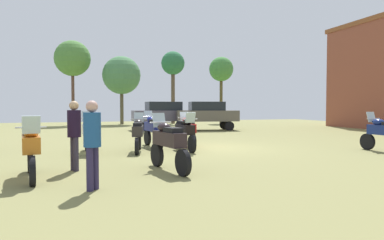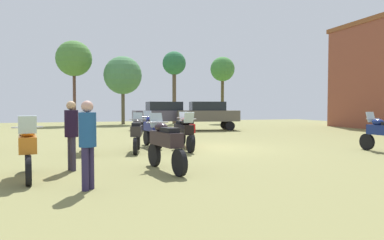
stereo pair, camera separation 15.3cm
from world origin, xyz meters
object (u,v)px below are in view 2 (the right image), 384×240
Objects in this scene: tree_7 at (123,76)px; person_1 at (88,138)px; tree_3 at (74,59)px; car_3 at (207,114)px; car_2 at (164,113)px; tree_2 at (174,65)px; motorcycle_7 at (137,133)px; motorcycle_1 at (87,133)px; motorcycle_11 at (384,133)px; person_3 at (71,130)px; motorcycle_12 at (184,131)px; motorcycle_9 at (28,147)px; motorcycle_5 at (187,130)px; motorcycle_6 at (165,143)px; motorcycle_2 at (152,129)px; tree_6 at (223,70)px.

person_1 is at bearing -97.70° from tree_7.
car_3 is at bearing -49.02° from tree_3.
tree_7 is at bearing 11.19° from car_2.
car_3 is 11.11m from tree_2.
motorcycle_7 is at bearing -94.78° from tree_7.
car_2 and car_3 have the same top height.
car_3 is at bearing -113.12° from car_2.
motorcycle_1 is 21.03m from tree_3.
car_2 is (5.35, 11.05, 0.44)m from motorcycle_1.
motorcycle_11 is 14.97m from car_2.
tree_3 is (-0.49, 23.75, 4.93)m from person_3.
person_1 is at bearing -93.40° from motorcycle_1.
motorcycle_9 is at bearing 36.14° from motorcycle_12.
motorcycle_5 is at bearing 146.24° from motorcycle_11.
tree_3 reaches higher than motorcycle_6.
motorcycle_2 is 0.34× the size of tree_7.
tree_2 is (0.24, 10.12, 4.57)m from car_3.
person_1 is (-3.54, -5.35, 0.32)m from motorcycle_12.
motorcycle_5 is 0.30× the size of tree_2.
motorcycle_7 is 0.47× the size of car_3.
tree_2 reaches higher than motorcycle_12.
tree_2 is at bearing -105.63° from motorcycle_12.
tree_3 is (-6.25, 9.30, 4.82)m from car_2.
motorcycle_6 is at bearing -174.38° from motorcycle_11.
tree_2 reaches higher than motorcycle_11.
motorcycle_2 is at bearing -92.63° from tree_7.
car_3 is (4.68, 10.23, 0.45)m from motorcycle_12.
motorcycle_11 is at bearing -73.56° from tree_7.
tree_6 reaches higher than motorcycle_1.
motorcycle_6 is 3.24m from motorcycle_9.
tree_2 reaches higher than motorcycle_2.
car_2 is at bearing 66.76° from motorcycle_2.
tree_7 reaches higher than motorcycle_5.
motorcycle_5 is at bearing -75.97° from tree_3.
motorcycle_12 is (4.84, 3.81, -0.01)m from motorcycle_9.
motorcycle_5 is at bearing -114.10° from motorcycle_12.
motorcycle_5 is 7.39m from motorcycle_11.
tree_7 is (1.69, 20.20, 3.87)m from motorcycle_7.
tree_3 is 1.14× the size of tree_6.
person_1 is (-1.93, -1.53, 0.31)m from motorcycle_6.
motorcycle_7 is (-2.23, -1.04, 0.00)m from motorcycle_5.
motorcycle_11 is at bearing -3.69° from motorcycle_6.
tree_6 reaches higher than motorcycle_2.
tree_2 is 1.06× the size of tree_6.
motorcycle_7 is 0.94× the size of motorcycle_9.
motorcycle_6 is at bearing 171.04° from motorcycle_9.
tree_3 reaches higher than motorcycle_12.
tree_3 is (-2.64, 20.56, 5.28)m from motorcycle_7.
person_1 reaches higher than motorcycle_12.
car_3 is at bearing 47.28° from motorcycle_1.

